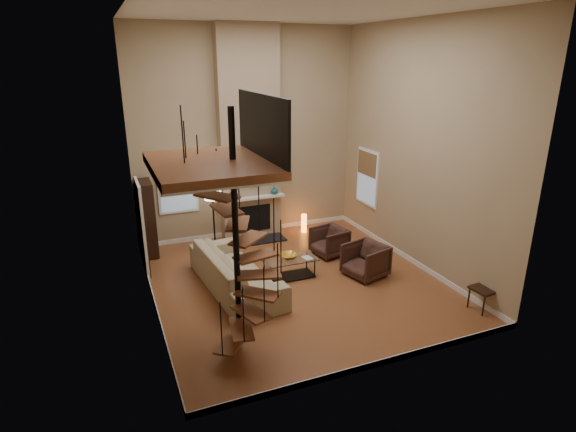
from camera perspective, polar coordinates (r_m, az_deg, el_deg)
name	(u,v)px	position (r m, az deg, el deg)	size (l,w,h in m)	color
ground	(295,282)	(10.34, 0.85, -8.05)	(6.00, 6.50, 0.01)	#AB6537
back_wall	(247,135)	(12.42, -5.07, 9.90)	(6.00, 0.02, 5.50)	tan
front_wall	(387,203)	(6.65, 12.03, 1.54)	(6.00, 0.02, 5.50)	tan
left_wall	(141,172)	(8.71, -17.61, 5.18)	(0.02, 6.50, 5.50)	tan
right_wall	(418,148)	(10.93, 15.69, 8.03)	(0.02, 6.50, 5.50)	tan
ceiling	(296,10)	(9.25, 1.03, 23.94)	(6.00, 6.50, 0.01)	silver
baseboard_back	(250,231)	(13.10, -4.72, -1.81)	(6.00, 0.02, 0.12)	white
baseboard_front	(375,364)	(7.87, 10.60, -17.46)	(6.00, 0.02, 0.12)	white
baseboard_left	(156,305)	(9.67, -15.96, -10.46)	(0.02, 6.50, 0.12)	white
baseboard_right	(408,258)	(11.71, 14.49, -4.99)	(0.02, 6.50, 0.12)	white
chimney_breast	(249,136)	(12.24, -4.80, 9.77)	(1.60, 0.38, 5.50)	#9E8466
hearth	(257,240)	(12.52, -3.78, -2.99)	(1.50, 0.60, 0.04)	black
firebox	(254,218)	(12.59, -4.25, -0.29)	(0.95, 0.02, 0.72)	black
mantel	(254,198)	(12.34, -4.20, 2.23)	(1.70, 0.18, 0.06)	white
mirror_frame	(253,168)	(12.19, -4.38, 5.91)	(0.94, 0.94, 0.10)	black
mirror_disc	(252,168)	(12.20, -4.40, 5.92)	(0.80, 0.80, 0.01)	white
vase_left	(233,194)	(12.18, -6.74, 2.68)	(0.24, 0.24, 0.25)	black
vase_right	(275,190)	(12.53, -1.66, 3.17)	(0.20, 0.20, 0.21)	#19565A
window_back	(177,184)	(12.21, -13.43, 3.87)	(1.02, 0.06, 1.52)	white
window_right	(367,177)	(12.75, 9.71, 4.78)	(0.06, 1.02, 1.52)	white
entry_door	(143,228)	(10.91, -17.41, -1.44)	(0.10, 1.05, 2.16)	white
loft	(217,161)	(7.00, -8.74, 6.73)	(1.70, 2.20, 1.09)	brown
spiral_stair	(237,248)	(7.51, -6.26, -3.95)	(1.47, 1.47, 4.06)	black
hutch	(146,218)	(11.86, -17.03, -0.28)	(0.39, 0.83, 1.85)	black
sofa	(235,271)	(9.97, -6.55, -6.69)	(2.94, 1.15, 0.86)	tan
armchair_near	(332,241)	(11.61, 5.37, -3.06)	(0.75, 0.78, 0.71)	#40251D
armchair_far	(368,260)	(10.66, 9.77, -5.34)	(0.83, 0.85, 0.77)	#40251D
coffee_table	(289,266)	(10.40, 0.17, -6.10)	(1.22, 0.62, 0.45)	silver
bowl	(288,256)	(10.36, 0.06, -4.92)	(0.40, 0.40, 0.10)	gold
book	(307,258)	(10.33, 2.29, -5.22)	(0.19, 0.25, 0.02)	gray
floor_lamp	(213,198)	(11.55, -9.24, 2.23)	(0.43, 0.43, 1.74)	black
accent_lamp	(304,224)	(13.06, 1.96, -0.93)	(0.15, 0.15, 0.54)	orange
side_chair	(488,284)	(9.87, 23.34, -7.70)	(0.48, 0.47, 0.96)	black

